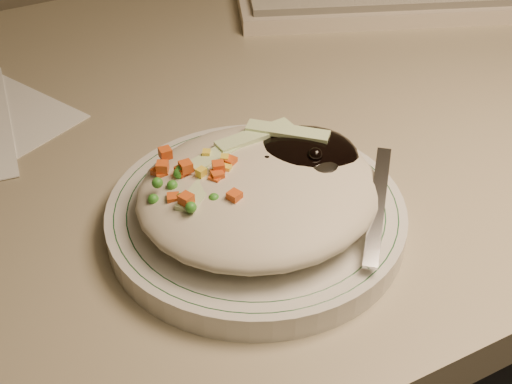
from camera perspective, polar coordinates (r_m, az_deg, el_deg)
name	(u,v)px	position (r m, az deg, el deg)	size (l,w,h in m)	color
desk	(274,240)	(0.86, 1.45, -3.89)	(1.40, 0.70, 0.74)	gray
plate	(256,217)	(0.57, 0.00, -2.04)	(0.24, 0.24, 0.02)	silver
plate_rim	(256,208)	(0.57, 0.00, -1.27)	(0.23, 0.23, 0.00)	#144723
meal	(261,185)	(0.55, 0.43, 0.54)	(0.21, 0.19, 0.05)	#B3A991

